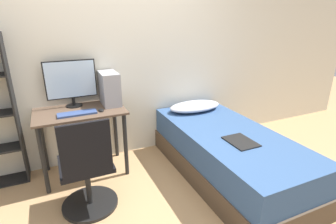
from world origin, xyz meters
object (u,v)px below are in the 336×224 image
monitor (71,81)px  office_chair (88,176)px  bed (227,154)px  pc_tower (109,88)px  keyboard (77,113)px

monitor → office_chair: bearing=-91.3°
bed → pc_tower: size_ratio=5.49×
monitor → keyboard: bearing=-90.0°
monitor → pc_tower: size_ratio=1.46×
office_chair → bed: bearing=-2.4°
bed → keyboard: bearing=157.5°
keyboard → monitor: bearing=90.0°
pc_tower → bed: bearing=-36.9°
office_chair → monitor: 1.07m
keyboard → pc_tower: size_ratio=1.05×
bed → office_chair: bearing=177.6°
monitor → pc_tower: 0.41m
office_chair → keyboard: (0.02, 0.54, 0.40)m
office_chair → pc_tower: size_ratio=2.55×
office_chair → pc_tower: pc_tower is taller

